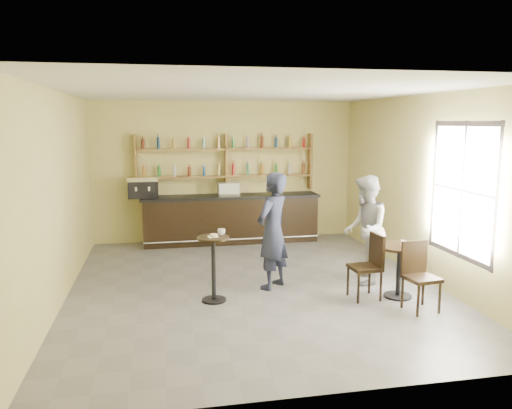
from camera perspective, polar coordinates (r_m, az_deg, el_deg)
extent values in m
plane|color=slate|center=(8.52, -0.30, -9.23)|extent=(7.00, 7.00, 0.00)
plane|color=white|center=(8.09, -0.32, 12.78)|extent=(7.00, 7.00, 0.00)
plane|color=#C9BF72|center=(11.59, -3.53, 3.81)|extent=(7.00, 0.00, 7.00)
plane|color=#C9BF72|center=(4.82, 7.46, -4.14)|extent=(7.00, 0.00, 7.00)
plane|color=#C9BF72|center=(8.16, -21.50, 0.83)|extent=(0.00, 7.00, 7.00)
plane|color=#C9BF72|center=(9.19, 18.41, 1.90)|extent=(0.00, 7.00, 7.00)
plane|color=white|center=(8.16, 22.51, 1.48)|extent=(0.00, 2.00, 2.00)
cube|color=white|center=(7.57, -4.93, -3.68)|extent=(0.16, 0.16, 0.00)
torus|color=#BB9644|center=(7.56, -4.85, -3.52)|extent=(0.15, 0.15, 0.04)
imported|color=white|center=(7.67, -3.97, -3.14)|extent=(0.15, 0.15, 0.09)
imported|color=black|center=(8.18, 1.91, -3.04)|extent=(0.82, 0.82, 1.92)
imported|color=white|center=(8.08, 16.47, -4.24)|extent=(0.11, 0.11, 0.09)
imported|color=gray|center=(8.64, 12.34, -2.83)|extent=(0.98, 1.09, 1.85)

